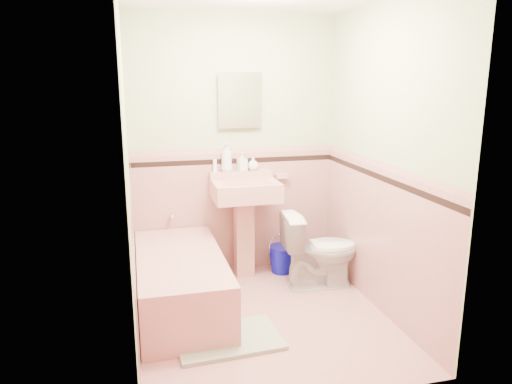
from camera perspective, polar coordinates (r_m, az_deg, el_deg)
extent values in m
plane|color=tan|center=(4.09, 0.89, -14.56)|extent=(2.20, 2.20, 0.00)
plane|color=beige|center=(4.74, -2.55, 5.24)|extent=(2.50, 0.00, 2.50)
plane|color=beige|center=(2.66, 7.22, -1.23)|extent=(2.50, 0.00, 2.50)
plane|color=beige|center=(3.55, -14.80, 2.11)|extent=(0.00, 2.50, 2.50)
plane|color=beige|center=(4.06, 14.75, 3.46)|extent=(0.00, 2.50, 2.50)
plane|color=tan|center=(4.86, -2.45, -2.39)|extent=(2.00, 0.00, 2.00)
plane|color=tan|center=(2.90, 6.74, -13.70)|extent=(2.00, 0.00, 2.00)
plane|color=tan|center=(3.73, -14.02, -7.72)|extent=(0.00, 2.20, 2.20)
plane|color=tan|center=(4.21, 14.09, -5.30)|extent=(0.00, 2.20, 2.20)
plane|color=black|center=(4.74, -2.49, 3.65)|extent=(2.00, 0.00, 2.00)
plane|color=black|center=(2.71, 7.00, -3.80)|extent=(2.00, 0.00, 2.00)
plane|color=black|center=(3.58, -14.39, 0.09)|extent=(0.00, 2.20, 2.20)
plane|color=black|center=(4.07, 14.42, 1.65)|extent=(0.00, 2.20, 2.20)
plane|color=tan|center=(4.72, -2.51, 4.85)|extent=(2.00, 0.00, 2.00)
plane|color=tan|center=(2.68, 7.06, -1.76)|extent=(2.00, 0.00, 2.00)
plane|color=tan|center=(3.56, -14.48, 1.65)|extent=(0.00, 2.20, 2.20)
plane|color=tan|center=(4.05, 14.50, 3.03)|extent=(0.00, 2.20, 2.20)
cube|color=tan|center=(4.19, -8.80, -10.62)|extent=(0.70, 1.50, 0.45)
cylinder|color=silver|center=(4.73, -9.85, -2.64)|extent=(0.04, 0.12, 0.04)
cylinder|color=silver|center=(4.70, -1.67, 1.48)|extent=(0.02, 0.02, 0.10)
cube|color=white|center=(4.68, -1.92, 10.68)|extent=(0.39, 0.04, 0.49)
cube|color=tan|center=(4.87, 3.01, 1.86)|extent=(0.13, 0.07, 0.04)
imported|color=#B2B2B2|center=(4.67, -3.47, 4.07)|extent=(0.12, 0.12, 0.27)
imported|color=#B2B2B2|center=(4.71, -1.64, 3.59)|extent=(0.10, 0.10, 0.18)
imported|color=#B2B2B2|center=(4.74, -0.35, 3.37)|extent=(0.14, 0.14, 0.13)
cylinder|color=white|center=(4.67, -4.84, 3.08)|extent=(0.04, 0.04, 0.12)
imported|color=white|center=(4.58, 7.53, -6.72)|extent=(0.72, 0.44, 0.71)
cube|color=gray|center=(3.78, -3.29, -16.82)|extent=(0.80, 0.56, 0.03)
cube|color=#BF1E59|center=(3.79, -5.71, -16.06)|extent=(0.15, 0.08, 0.06)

